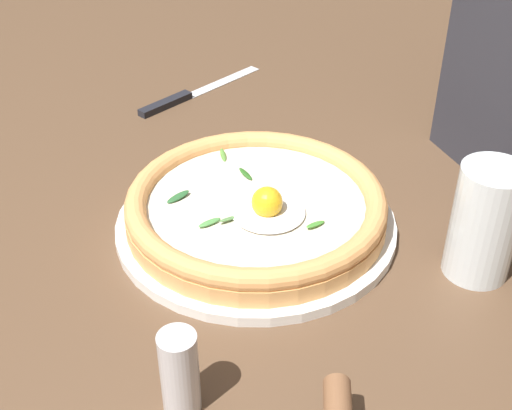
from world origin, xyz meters
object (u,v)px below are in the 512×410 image
at_px(pepper_shaker, 180,373).
at_px(table_knife, 184,97).
at_px(drinking_glass, 483,230).
at_px(pizza, 256,206).

bearing_deg(pepper_shaker, table_knife, 157.28).
xyz_separation_m(drinking_glass, pepper_shaker, (0.02, -0.34, -0.01)).
relative_size(drinking_glass, pepper_shaker, 1.53).
height_order(pizza, drinking_glass, drinking_glass).
relative_size(pizza, table_knife, 1.25).
distance_m(pizza, pepper_shaker, 0.25).
distance_m(drinking_glass, pepper_shaker, 0.34).
relative_size(table_knife, drinking_glass, 1.86).
bearing_deg(pepper_shaker, pizza, 138.53).
distance_m(table_knife, drinking_glass, 0.52).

